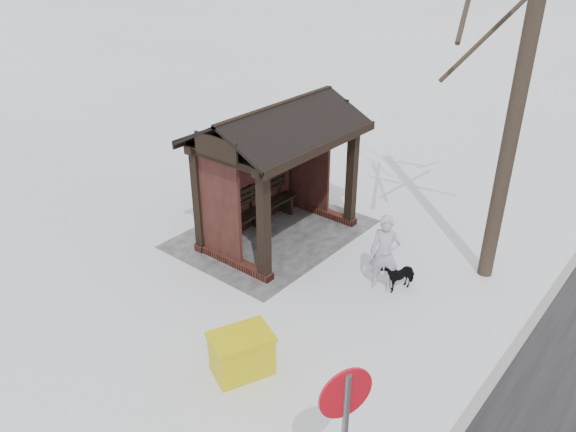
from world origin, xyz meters
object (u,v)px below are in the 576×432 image
object	(u,v)px
pedestrian	(385,254)
road_sign	(344,420)
dog	(398,274)
bus_shelter	(272,145)
grit_bin	(242,353)

from	to	relation	value
pedestrian	road_sign	distance (m)	5.14
dog	road_sign	world-z (taller)	road_sign
bus_shelter	grit_bin	xyz separation A→B (m)	(3.67, 2.50, -1.80)
road_sign	bus_shelter	bearing A→B (deg)	-108.81
bus_shelter	road_sign	bearing A→B (deg)	46.75
bus_shelter	road_sign	world-z (taller)	bus_shelter
dog	road_sign	bearing A→B (deg)	-49.49
bus_shelter	grit_bin	world-z (taller)	bus_shelter
bus_shelter	dog	distance (m)	3.73
bus_shelter	grit_bin	distance (m)	4.79
grit_bin	road_sign	size ratio (longest dim) A/B	0.46
road_sign	pedestrian	bearing A→B (deg)	-130.50
dog	road_sign	distance (m)	5.35
road_sign	dog	bearing A→B (deg)	-133.72
pedestrian	road_sign	xyz separation A→B (m)	(4.57, 2.14, 0.97)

